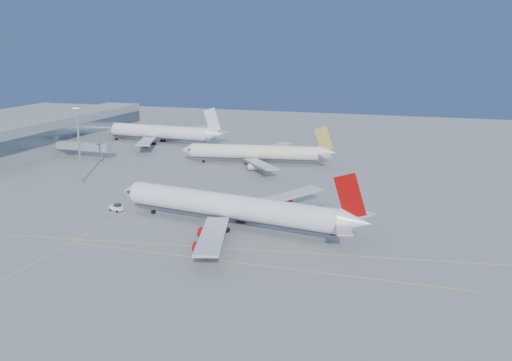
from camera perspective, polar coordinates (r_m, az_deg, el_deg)
name	(u,v)px	position (r m, az deg, el deg)	size (l,w,h in m)	color
ground	(250,241)	(136.34, -0.56, -6.04)	(500.00, 500.00, 0.00)	slate
terminal	(59,133)	(261.35, -19.10, 4.50)	(18.40, 110.00, 15.00)	gray
jet_bridge	(86,146)	(238.73, -16.67, 3.29)	(23.60, 3.60, 6.90)	gray
taxiway_lines	(204,227)	(146.86, -5.27, -4.63)	(118.86, 140.00, 0.02)	yellow
airliner_virgin	(235,207)	(144.35, -2.14, -2.71)	(70.94, 63.06, 17.55)	white
airliner_etihad	(258,152)	(218.79, 0.16, 2.85)	(59.84, 54.73, 15.65)	beige
airliner_third	(159,132)	(268.17, -9.70, 4.82)	(66.41, 61.11, 17.81)	white
pushback_tug	(116,208)	(164.01, -13.78, -2.65)	(4.11, 3.05, 2.12)	white
light_mast	(78,138)	(197.29, -17.33, 4.09)	(2.22, 2.22, 25.70)	gray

